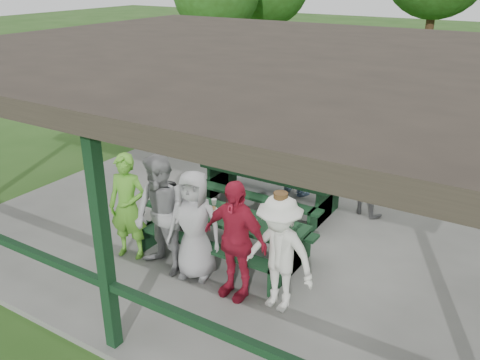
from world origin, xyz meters
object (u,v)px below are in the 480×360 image
Objects in this scene: spectator_grey at (369,179)px; pickup_truck at (431,93)px; picnic_table_far at (268,184)px; farm_trailer at (326,89)px; contestant_grey_mid at (194,225)px; contestant_red at (235,240)px; contestant_green at (128,207)px; spectator_blue at (255,136)px; spectator_lblue at (297,159)px; contestant_grey_left at (161,216)px; contestant_white_fedora at (279,254)px; picnic_table_near at (225,228)px.

pickup_truck is (-0.69, 8.22, -0.02)m from spectator_grey.
farm_trailer reaches higher than picnic_table_far.
contestant_red is (0.78, -0.10, 0.03)m from contestant_grey_mid.
contestant_green is 1.03× the size of contestant_grey_mid.
contestant_green reaches higher than farm_trailer.
contestant_grey_mid is at bearing -11.50° from contestant_green.
spectator_grey is 8.25m from pickup_truck.
spectator_blue is (-1.36, 4.14, 0.04)m from contestant_grey_mid.
contestant_green is 0.44× the size of farm_trailer.
contestant_grey_mid is at bearing 122.87° from spectator_blue.
contestant_grey_mid reaches higher than spectator_lblue.
contestant_grey_left is 1.98m from contestant_white_fedora.
farm_trailer is at bearing -66.29° from spectator_blue.
spectator_lblue reaches higher than picnic_table_far.
spectator_grey is at bearing 36.64° from contestant_green.
spectator_lblue is (0.45, 3.81, -0.18)m from contestant_grey_left.
spectator_grey is at bearing 22.97° from picnic_table_far.
spectator_grey is (0.08, 3.56, -0.15)m from contestant_white_fedora.
contestant_green is 1.15× the size of spectator_lblue.
spectator_blue is 0.44× the size of farm_trailer.
contestant_grey_mid is (0.51, 0.16, -0.09)m from contestant_grey_left.
contestant_green reaches higher than spectator_grey.
pickup_truck is 3.40m from farm_trailer.
contestant_green is at bearing -176.04° from contestant_red.
pickup_truck reaches higher than spectator_grey.
contestant_green is 2.05m from contestant_red.
picnic_table_far is at bearing 171.96° from pickup_truck.
contestant_green is 4.23m from spectator_blue.
spectator_blue is at bearing 112.50° from picnic_table_near.
farm_trailer is at bearing 104.82° from pickup_truck.
farm_trailer is (-1.91, 10.95, -0.36)m from contestant_grey_left.
pickup_truck is (1.08, 8.97, 0.22)m from picnic_table_far.
spectator_blue is (-0.10, 4.23, 0.01)m from contestant_green.
contestant_white_fedora is (0.68, 0.05, -0.04)m from contestant_red.
contestant_red is 11.83m from pickup_truck.
picnic_table_far is at bearing 88.28° from spectator_lblue.
contestant_green is 0.93× the size of contestant_grey_left.
farm_trailer reaches higher than picnic_table_near.
picnic_table_far is 1.93× the size of spectator_grey.
spectator_grey is at bearing -177.59° from spectator_blue.
spectator_grey is (2.80, 3.60, -0.18)m from contestant_green.
contestant_green reaches higher than spectator_lblue.
spectator_blue is at bearing 129.01° from picnic_table_far.
pickup_truck is at bearing 64.42° from contestant_green.
pickup_truck is at bearing -86.56° from spectator_lblue.
picnic_table_near is 2.91m from spectator_lblue.
contestant_grey_mid is at bearing 177.06° from contestant_red.
picnic_table_far is 9.04m from pickup_truck.
contestant_green is (-1.30, -0.85, 0.41)m from picnic_table_near.
spectator_blue is (-1.40, 3.38, 0.43)m from picnic_table_near.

